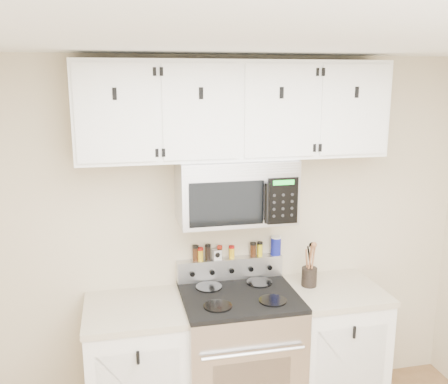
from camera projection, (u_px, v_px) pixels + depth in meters
name	position (u px, v px, depth m)	size (l,w,h in m)	color
back_wall	(229.00, 236.00, 3.54)	(3.50, 0.01, 2.50)	#BCAF8D
ceiling	(352.00, 32.00, 1.60)	(3.50, 3.50, 0.01)	white
range	(239.00, 357.00, 3.41)	(0.76, 0.65, 1.10)	#B7B7BA
base_cabinet_left	(137.00, 371.00, 3.29)	(0.64, 0.62, 0.92)	white
base_cabinet_right	(331.00, 347.00, 3.58)	(0.64, 0.62, 0.92)	white
microwave	(236.00, 190.00, 3.28)	(0.76, 0.44, 0.42)	#9E9EA3
upper_cabinets	(235.00, 110.00, 3.18)	(2.00, 0.35, 0.62)	white
utensil_crock	(309.00, 275.00, 3.50)	(0.11, 0.11, 0.31)	black
kitchen_timer	(217.00, 254.00, 3.51)	(0.06, 0.05, 0.07)	silver
salt_canister	(276.00, 246.00, 3.60)	(0.07, 0.07, 0.14)	navy
spice_jar_0	(196.00, 253.00, 3.48)	(0.04, 0.04, 0.11)	#3A1E0D
spice_jar_1	(200.00, 254.00, 3.49)	(0.05, 0.05, 0.09)	gold
spice_jar_2	(208.00, 252.00, 3.50)	(0.04, 0.04, 0.11)	black
spice_jar_3	(220.00, 252.00, 3.52)	(0.04, 0.04, 0.10)	#381A0D
spice_jar_4	(232.00, 252.00, 3.53)	(0.04, 0.04, 0.09)	yellow
spice_jar_5	(253.00, 249.00, 3.57)	(0.04, 0.04, 0.10)	#3F1F0F
spice_jar_6	(260.00, 249.00, 3.58)	(0.04, 0.04, 0.10)	yellow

